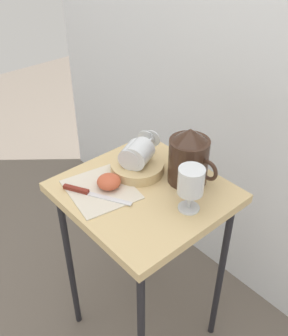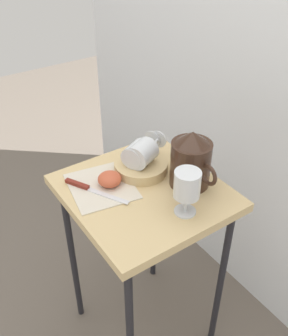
{
  "view_description": "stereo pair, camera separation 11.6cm",
  "coord_description": "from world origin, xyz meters",
  "px_view_note": "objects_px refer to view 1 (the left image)",
  "views": [
    {
      "loc": [
        0.71,
        -0.63,
        1.48
      ],
      "look_at": [
        0.0,
        0.0,
        0.81
      ],
      "focal_mm": 41.56,
      "sensor_mm": 36.0,
      "label": 1
    },
    {
      "loc": [
        0.78,
        -0.53,
        1.48
      ],
      "look_at": [
        0.0,
        0.0,
        0.81
      ],
      "focal_mm": 41.56,
      "sensor_mm": 36.0,
      "label": 2
    }
  ],
  "objects_px": {
    "wine_glass_upright": "(191,183)",
    "wine_glass_tipped_near": "(139,153)",
    "table": "(144,210)",
    "apple_half_left": "(109,182)",
    "basket_tray": "(137,167)",
    "knife": "(87,192)",
    "pitcher": "(189,160)",
    "wine_glass_tipped_far": "(134,153)"
  },
  "relations": [
    {
      "from": "pitcher",
      "to": "wine_glass_upright",
      "type": "relative_size",
      "value": 1.33
    },
    {
      "from": "apple_half_left",
      "to": "pitcher",
      "type": "bearing_deg",
      "value": 58.07
    },
    {
      "from": "table",
      "to": "apple_half_left",
      "type": "height_order",
      "value": "apple_half_left"
    },
    {
      "from": "table",
      "to": "pitcher",
      "type": "distance_m",
      "value": 0.22
    },
    {
      "from": "pitcher",
      "to": "table",
      "type": "bearing_deg",
      "value": -112.76
    },
    {
      "from": "table",
      "to": "wine_glass_tipped_far",
      "type": "height_order",
      "value": "wine_glass_tipped_far"
    },
    {
      "from": "basket_tray",
      "to": "wine_glass_upright",
      "type": "relative_size",
      "value": 1.25
    },
    {
      "from": "table",
      "to": "wine_glass_tipped_near",
      "type": "height_order",
      "value": "wine_glass_tipped_near"
    },
    {
      "from": "wine_glass_tipped_near",
      "to": "pitcher",
      "type": "bearing_deg",
      "value": 33.26
    },
    {
      "from": "basket_tray",
      "to": "wine_glass_tipped_far",
      "type": "bearing_deg",
      "value": -124.3
    },
    {
      "from": "wine_glass_tipped_near",
      "to": "wine_glass_tipped_far",
      "type": "relative_size",
      "value": 1.02
    },
    {
      "from": "table",
      "to": "pitcher",
      "type": "bearing_deg",
      "value": 67.24
    },
    {
      "from": "wine_glass_tipped_near",
      "to": "knife",
      "type": "relative_size",
      "value": 0.78
    },
    {
      "from": "basket_tray",
      "to": "wine_glass_tipped_far",
      "type": "xyz_separation_m",
      "value": [
        -0.01,
        -0.01,
        0.05
      ]
    },
    {
      "from": "table",
      "to": "apple_half_left",
      "type": "bearing_deg",
      "value": -134.3
    },
    {
      "from": "table",
      "to": "apple_half_left",
      "type": "distance_m",
      "value": 0.15
    },
    {
      "from": "table",
      "to": "basket_tray",
      "type": "bearing_deg",
      "value": 151.53
    },
    {
      "from": "pitcher",
      "to": "apple_half_left",
      "type": "distance_m",
      "value": 0.26
    },
    {
      "from": "table",
      "to": "knife",
      "type": "bearing_deg",
      "value": -122.73
    },
    {
      "from": "basket_tray",
      "to": "pitcher",
      "type": "bearing_deg",
      "value": 32.01
    },
    {
      "from": "wine_glass_upright",
      "to": "wine_glass_tipped_near",
      "type": "relative_size",
      "value": 0.87
    },
    {
      "from": "wine_glass_upright",
      "to": "wine_glass_tipped_near",
      "type": "height_order",
      "value": "wine_glass_upright"
    },
    {
      "from": "wine_glass_tipped_far",
      "to": "knife",
      "type": "relative_size",
      "value": 0.77
    },
    {
      "from": "basket_tray",
      "to": "wine_glass_tipped_near",
      "type": "xyz_separation_m",
      "value": [
        0.01,
        0.0,
        0.06
      ]
    },
    {
      "from": "wine_glass_tipped_near",
      "to": "apple_half_left",
      "type": "bearing_deg",
      "value": -89.53
    },
    {
      "from": "basket_tray",
      "to": "knife",
      "type": "height_order",
      "value": "basket_tray"
    },
    {
      "from": "apple_half_left",
      "to": "knife",
      "type": "height_order",
      "value": "apple_half_left"
    },
    {
      "from": "table",
      "to": "wine_glass_upright",
      "type": "xyz_separation_m",
      "value": [
        0.15,
        0.04,
        0.18
      ]
    },
    {
      "from": "pitcher",
      "to": "wine_glass_tipped_near",
      "type": "height_order",
      "value": "pitcher"
    },
    {
      "from": "basket_tray",
      "to": "wine_glass_tipped_near",
      "type": "relative_size",
      "value": 1.08
    },
    {
      "from": "table",
      "to": "basket_tray",
      "type": "xyz_separation_m",
      "value": [
        -0.08,
        0.05,
        0.1
      ]
    },
    {
      "from": "basket_tray",
      "to": "wine_glass_tipped_far",
      "type": "height_order",
      "value": "wine_glass_tipped_far"
    },
    {
      "from": "table",
      "to": "apple_half_left",
      "type": "relative_size",
      "value": 9.79
    },
    {
      "from": "wine_glass_tipped_far",
      "to": "knife",
      "type": "xyz_separation_m",
      "value": [
        -0.0,
        -0.19,
        -0.06
      ]
    },
    {
      "from": "wine_glass_tipped_far",
      "to": "apple_half_left",
      "type": "distance_m",
      "value": 0.13
    },
    {
      "from": "wine_glass_upright",
      "to": "knife",
      "type": "height_order",
      "value": "wine_glass_upright"
    },
    {
      "from": "table",
      "to": "wine_glass_tipped_near",
      "type": "xyz_separation_m",
      "value": [
        -0.08,
        0.05,
        0.16
      ]
    },
    {
      "from": "wine_glass_tipped_near",
      "to": "apple_half_left",
      "type": "height_order",
      "value": "wine_glass_tipped_near"
    },
    {
      "from": "basket_tray",
      "to": "pitcher",
      "type": "height_order",
      "value": "pitcher"
    },
    {
      "from": "table",
      "to": "wine_glass_tipped_near",
      "type": "relative_size",
      "value": 4.48
    },
    {
      "from": "pitcher",
      "to": "wine_glass_tipped_far",
      "type": "distance_m",
      "value": 0.18
    },
    {
      "from": "wine_glass_upright",
      "to": "wine_glass_tipped_near",
      "type": "bearing_deg",
      "value": 177.69
    }
  ]
}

